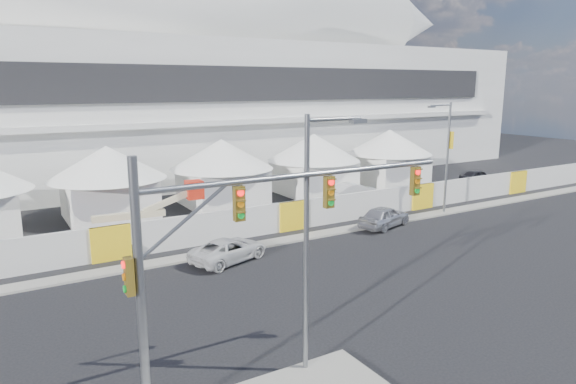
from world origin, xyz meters
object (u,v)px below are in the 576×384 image
pickup_curb (229,250)px  streetlight_median (312,227)px  boom_lift (120,235)px  lot_car_b (478,176)px  streetlight_curb (446,150)px  sedan_silver (384,216)px  lot_car_a (353,191)px  traffic_mast (219,265)px

pickup_curb → streetlight_median: 12.75m
streetlight_median → boom_lift: size_ratio=1.10×
lot_car_b → streetlight_curb: bearing=119.8°
streetlight_curb → sedan_silver: bearing=-173.9°
streetlight_median → streetlight_curb: (20.88, 13.30, -0.22)m
sedan_silver → streetlight_median: streetlight_median is taller
lot_car_b → sedan_silver: bearing=112.7°
lot_car_b → streetlight_curb: 14.88m
streetlight_median → streetlight_curb: bearing=32.5°
pickup_curb → lot_car_a: (15.85, 9.09, 0.06)m
traffic_mast → boom_lift: size_ratio=1.43×
streetlight_median → pickup_curb: bearing=79.2°
sedan_silver → traffic_mast: size_ratio=0.40×
lot_car_b → traffic_mast: bearing=119.9°
lot_car_b → lot_car_a: bearing=88.6°
sedan_silver → boom_lift: boom_lift is taller
streetlight_median → sedan_silver: bearing=41.2°
pickup_curb → streetlight_curb: size_ratio=0.56×
streetlight_median → boom_lift: (-2.64, 16.30, -4.06)m
pickup_curb → streetlight_curb: streetlight_curb is taller
pickup_curb → lot_car_a: 18.27m
pickup_curb → streetlight_median: (-2.23, -11.73, 4.46)m
boom_lift → traffic_mast: bearing=-88.1°
pickup_curb → streetlight_median: size_ratio=0.55×
streetlight_median → boom_lift: 17.00m
lot_car_b → streetlight_median: size_ratio=0.47×
streetlight_curb → boom_lift: 24.02m
lot_car_a → streetlight_median: streetlight_median is taller
pickup_curb → boom_lift: (-4.87, 4.57, 0.41)m
streetlight_median → boom_lift: bearing=99.2°
lot_car_a → traffic_mast: 30.30m
streetlight_curb → pickup_curb: bearing=-175.2°
streetlight_median → lot_car_b: bearing=31.2°
lot_car_a → streetlight_curb: 9.05m
boom_lift → sedan_silver: bearing=-7.6°
pickup_curb → boom_lift: 6.69m
streetlight_curb → boom_lift: bearing=172.7°
lot_car_a → boom_lift: size_ratio=0.55×
pickup_curb → traffic_mast: (-5.65, -11.93, 3.84)m
pickup_curb → boom_lift: bearing=27.8°
pickup_curb → lot_car_b: (31.13, 8.49, 0.04)m
lot_car_a → boom_lift: bearing=99.2°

